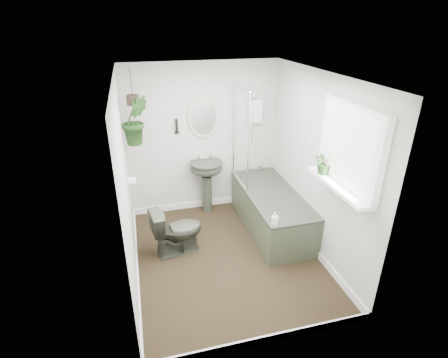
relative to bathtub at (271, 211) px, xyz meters
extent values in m
cube|color=black|center=(-0.80, -0.50, -0.30)|extent=(2.30, 2.80, 0.02)
cube|color=white|center=(-0.80, -0.50, 2.02)|extent=(2.30, 2.80, 0.02)
cube|color=silver|center=(-0.80, 0.91, 0.86)|extent=(2.30, 0.02, 2.30)
cube|color=silver|center=(-0.80, -1.91, 0.86)|extent=(2.30, 0.02, 2.30)
cube|color=silver|center=(-1.96, -0.50, 0.86)|extent=(0.02, 2.80, 2.30)
cube|color=silver|center=(0.36, -0.50, 0.86)|extent=(0.02, 2.80, 2.30)
cube|color=white|center=(-0.80, -0.50, -0.24)|extent=(2.30, 2.80, 0.10)
cube|color=white|center=(0.00, 0.84, 1.26)|extent=(0.20, 0.10, 0.35)
ellipsoid|color=#BAB7A9|center=(-0.79, 0.87, 1.21)|extent=(0.46, 0.03, 0.62)
cylinder|color=black|center=(-1.19, 0.86, 1.11)|extent=(0.04, 0.04, 0.22)
cylinder|color=white|center=(-1.90, 0.20, 0.61)|extent=(0.11, 0.11, 0.11)
cube|color=white|center=(0.29, -1.20, 1.36)|extent=(0.08, 1.00, 0.90)
cube|color=white|center=(0.22, -1.20, 0.94)|extent=(0.18, 1.00, 0.04)
cube|color=white|center=(0.24, -1.20, 1.36)|extent=(0.01, 0.86, 0.76)
imported|color=#30352B|center=(-1.40, -0.23, 0.04)|extent=(0.70, 0.47, 0.66)
imported|color=black|center=(0.21, -0.90, 1.09)|extent=(0.25, 0.22, 0.26)
imported|color=black|center=(-1.77, 0.45, 1.35)|extent=(0.40, 0.35, 0.64)
imported|color=black|center=(-0.29, -0.79, 0.37)|extent=(0.10, 0.10, 0.17)
cylinder|color=#2D221A|center=(-1.77, 0.45, 1.61)|extent=(0.16, 0.16, 0.12)
camera|label=1|loc=(-1.78, -4.08, 2.56)|focal=28.00mm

